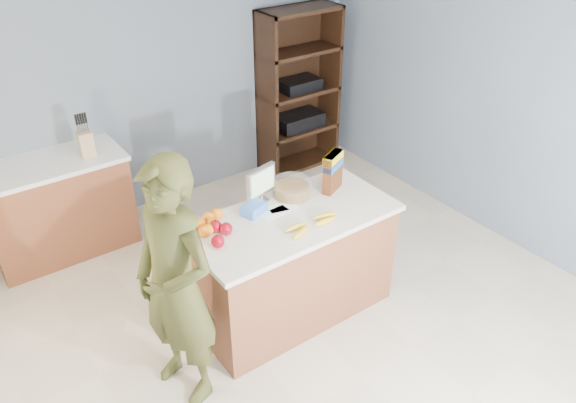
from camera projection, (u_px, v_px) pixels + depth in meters
floor at (314, 331)px, 4.33m from camera, size 4.50×5.00×0.02m
walls at (321, 136)px, 3.46m from camera, size 4.52×5.02×2.51m
counter_peninsula at (292, 269)px, 4.32m from camera, size 1.56×0.76×0.90m
back_cabinet at (59, 207)px, 5.02m from camera, size 1.24×0.62×0.90m
shelving_unit at (296, 93)px, 6.27m from camera, size 0.90×0.40×1.80m
person at (176, 286)px, 3.45m from camera, size 0.58×0.73×1.75m
knife_block at (86, 143)px, 4.83m from camera, size 0.12×0.10×0.31m
envelopes at (279, 210)px, 4.13m from camera, size 0.32×0.17×0.00m
bananas at (312, 224)px, 3.94m from camera, size 0.46×0.16×0.04m
apples at (220, 232)px, 3.81m from camera, size 0.21×0.25×0.09m
oranges at (209, 223)px, 3.92m from camera, size 0.28×0.23×0.08m
blue_carton at (254, 209)px, 4.07m from camera, size 0.21×0.17×0.08m
salad_bowl at (292, 189)px, 4.28m from camera, size 0.30×0.30×0.13m
tv at (261, 183)px, 4.16m from camera, size 0.28×0.12×0.28m
cereal_box at (333, 169)px, 4.29m from camera, size 0.22×0.16×0.31m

